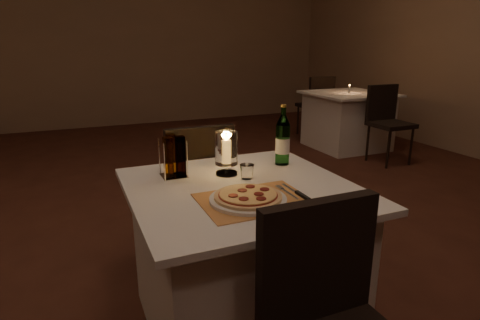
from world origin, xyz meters
name	(u,v)px	position (x,y,z in m)	size (l,w,h in m)	color
floor	(188,278)	(0.00, 0.00, -0.01)	(8.00, 10.00, 0.02)	#4A2317
wall_back	(97,34)	(0.00, 5.01, 1.50)	(8.00, 0.02, 3.00)	#906F53
main_table	(242,258)	(0.14, -0.52, 0.37)	(1.00, 1.00, 0.74)	silver
chair_near	(333,316)	(0.14, -1.23, 0.55)	(0.42, 0.42, 0.90)	black
chair_far	(196,179)	(0.14, 0.20, 0.55)	(0.42, 0.42, 0.90)	black
placemat	(255,200)	(0.12, -0.70, 0.74)	(0.45, 0.34, 0.00)	#C28143
plate	(248,199)	(0.09, -0.70, 0.75)	(0.32, 0.32, 0.01)	white
pizza	(248,196)	(0.09, -0.70, 0.77)	(0.28, 0.28, 0.02)	#D8B77F
fork	(285,191)	(0.28, -0.66, 0.75)	(0.02, 0.18, 0.00)	silver
knife	(300,194)	(0.32, -0.72, 0.75)	(0.02, 0.22, 0.01)	black
tumbler	(247,172)	(0.20, -0.42, 0.77)	(0.07, 0.07, 0.07)	white
water_bottle	(283,141)	(0.48, -0.28, 0.87)	(0.08, 0.08, 0.32)	#62A85A
hurricane_candle	(226,150)	(0.14, -0.33, 0.87)	(0.11, 0.11, 0.22)	white
cruet_caddy	(173,158)	(-0.11, -0.26, 0.84)	(0.12, 0.12, 0.21)	white
neighbor_table_right	(347,120)	(2.86, 2.21, 0.37)	(1.00, 1.00, 0.74)	silver
neighbor_chair_ra	(387,116)	(2.86, 1.50, 0.55)	(0.42, 0.42, 0.90)	black
neighbor_chair_rb	(318,100)	(2.86, 2.92, 0.55)	(0.42, 0.42, 0.90)	black
neighbor_candle_right	(349,89)	(2.86, 2.21, 0.79)	(0.03, 0.03, 0.11)	white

